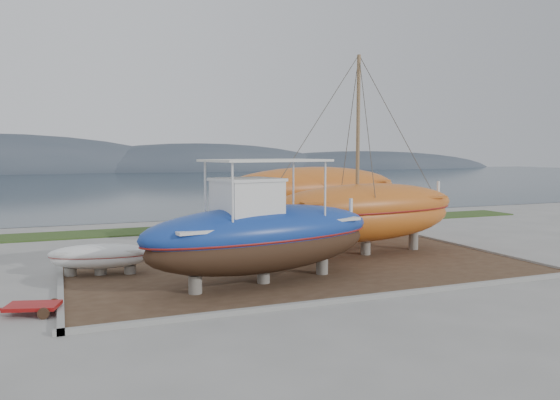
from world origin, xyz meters
name	(u,v)px	position (x,y,z in m)	size (l,w,h in m)	color
ground	(340,284)	(0.00, 0.00, 0.00)	(140.00, 140.00, 0.00)	gray
dirt_patch	(294,262)	(0.00, 4.00, 0.03)	(18.00, 12.00, 0.06)	#422D1E
curb_frame	(294,261)	(0.00, 4.00, 0.07)	(18.60, 12.60, 0.15)	gray
grass_strip	(220,227)	(0.00, 15.50, 0.04)	(44.00, 3.00, 0.08)	#284219
sea	(123,182)	(0.00, 70.00, 0.00)	(260.00, 100.00, 0.04)	#1B2B36
mountain_ridge	(99,171)	(0.00, 125.00, 0.00)	(200.00, 36.00, 20.00)	#333D49
blue_caique	(263,222)	(-2.51, 0.95, 2.22)	(8.99, 2.81, 4.32)	#183A95
white_dinghy	(100,260)	(-7.70, 4.47, 0.62)	(3.71, 1.39, 1.11)	white
orange_sailboat	(367,157)	(3.58, 4.26, 4.43)	(9.68, 2.85, 8.73)	#B95B1C
orange_bare_hull	(313,203)	(3.49, 9.55, 1.90)	(11.23, 3.37, 3.68)	#B95B1C
red_trailer	(33,309)	(-9.83, 0.10, 0.15)	(2.13, 1.06, 0.30)	#A51312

